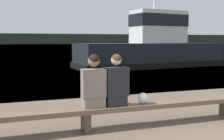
{
  "coord_description": "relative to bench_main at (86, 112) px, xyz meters",
  "views": [
    {
      "loc": [
        -2.24,
        -2.69,
        1.69
      ],
      "look_at": [
        0.5,
        5.25,
        0.8
      ],
      "focal_mm": 45.0,
      "sensor_mm": 36.0,
      "label": 1
    }
  ],
  "objects": [
    {
      "name": "bench_main",
      "position": [
        0.0,
        0.0,
        0.0
      ],
      "size": [
        7.01,
        0.41,
        0.45
      ],
      "color": "brown",
      "rests_on": "ground"
    },
    {
      "name": "person_right",
      "position": [
        0.59,
        0.0,
        0.5
      ],
      "size": [
        0.45,
        0.36,
        0.99
      ],
      "color": "black",
      "rests_on": "bench_main"
    },
    {
      "name": "water_surface",
      "position": [
        1.05,
        123.01,
        -0.37
      ],
      "size": [
        240.0,
        240.0,
        0.0
      ],
      "primitive_type": "plane",
      "color": "#426B8E",
      "rests_on": "ground"
    },
    {
      "name": "far_shoreline",
      "position": [
        1.05,
        132.27,
        1.99
      ],
      "size": [
        600.0,
        12.0,
        4.73
      ],
      "primitive_type": "cube",
      "color": "#2D3D2D",
      "rests_on": "ground"
    },
    {
      "name": "shopping_bag",
      "position": [
        1.15,
        -0.01,
        0.19
      ],
      "size": [
        0.2,
        0.18,
        0.22
      ],
      "color": "white",
      "rests_on": "bench_main"
    },
    {
      "name": "person_left",
      "position": [
        0.16,
        -0.0,
        0.52
      ],
      "size": [
        0.45,
        0.37,
        1.0
      ],
      "color": "#70665B",
      "rests_on": "bench_main"
    },
    {
      "name": "tugboat_red",
      "position": [
        7.19,
        11.24,
        0.75
      ],
      "size": [
        10.2,
        4.04,
        6.47
      ],
      "rotation": [
        0.0,
        0.0,
        1.69
      ],
      "color": "black",
      "rests_on": "water_surface"
    }
  ]
}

